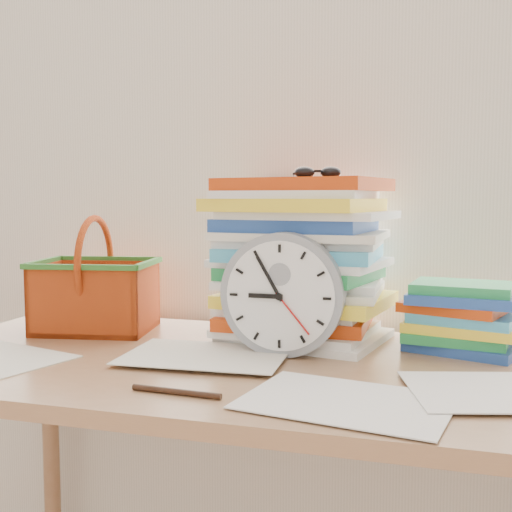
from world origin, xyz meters
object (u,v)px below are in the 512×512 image
(paper_stack, at_px, (303,260))
(clock, at_px, (283,294))
(basket, at_px, (95,275))
(desk, at_px, (243,397))
(book_stack, at_px, (459,317))

(paper_stack, bearing_deg, clock, -92.36)
(basket, bearing_deg, desk, -31.39)
(desk, relative_size, basket, 5.21)
(clock, relative_size, book_stack, 1.02)
(clock, xyz_separation_m, basket, (-0.49, 0.11, 0.01))
(clock, bearing_deg, basket, 167.45)
(desk, relative_size, paper_stack, 3.77)
(paper_stack, bearing_deg, book_stack, -2.55)
(paper_stack, height_order, basket, paper_stack)
(clock, bearing_deg, desk, -140.62)
(book_stack, xyz_separation_m, basket, (-0.83, -0.03, 0.06))
(paper_stack, xyz_separation_m, basket, (-0.49, -0.05, -0.05))
(clock, height_order, book_stack, clock)
(clock, relative_size, basket, 0.92)
(paper_stack, height_order, book_stack, paper_stack)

